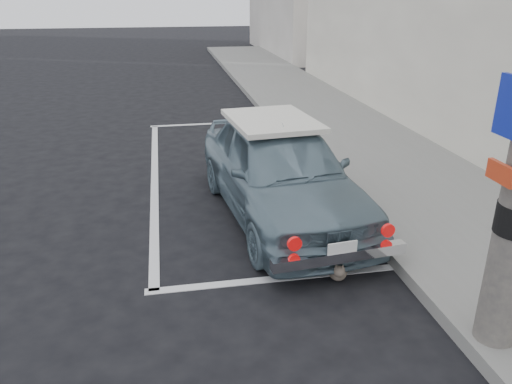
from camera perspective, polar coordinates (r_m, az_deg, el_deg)
ground at (r=5.98m, az=-2.85°, el=-7.82°), size 80.00×80.00×0.00m
sidewalk at (r=8.62m, az=16.74°, el=1.47°), size 2.80×40.00×0.15m
pline_rear at (r=5.64m, az=2.98°, el=-9.81°), size 3.00×0.12×0.01m
pline_front at (r=12.07m, az=-4.78°, el=7.80°), size 3.00×0.12×0.01m
pline_side at (r=8.67m, az=-11.52°, el=1.60°), size 0.12×7.00×0.01m
retro_coupe at (r=6.87m, az=2.79°, el=2.57°), size 2.00×4.12×1.35m
cat at (r=5.64m, az=9.34°, el=-8.72°), size 0.29×0.47×0.26m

